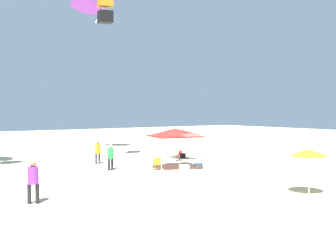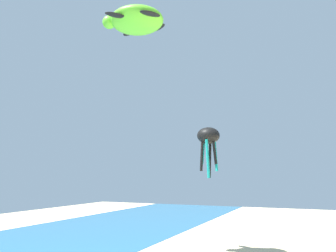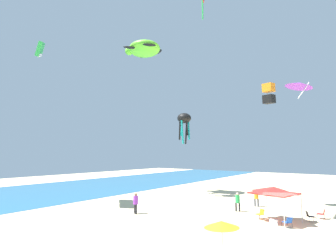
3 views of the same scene
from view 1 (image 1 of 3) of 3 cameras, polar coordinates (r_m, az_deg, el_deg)
The scene contains 13 objects.
ground at distance 26.79m, azimuth 4.50°, elevation -6.59°, with size 120.00×120.00×0.10m, color beige.
canopy_tent at distance 27.30m, azimuth 0.97°, elevation -0.99°, with size 3.61×3.75×2.83m.
beach_umbrella at distance 20.15m, azimuth 19.76°, elevation -3.64°, with size 1.74×1.75×2.25m.
folding_chair_facing_ocean at distance 27.03m, azimuth -1.57°, elevation -5.39°, with size 0.80×0.76×0.82m.
folding_chair_right_of_tent at distance 31.97m, azimuth 1.55°, elevation -4.20°, with size 0.57×0.66×0.82m.
folding_chair_near_cooler at distance 27.30m, azimuth 4.66°, elevation -5.32°, with size 0.79×0.81×0.82m.
folding_chair_left_of_tent at distance 30.32m, azimuth 2.27°, elevation -4.55°, with size 0.75×0.79×0.82m.
cooler_box at distance 26.89m, azimuth 2.39°, elevation -6.01°, with size 0.47×0.66×0.40m.
person_near_umbrella at distance 30.40m, azimuth -10.17°, elevation -3.51°, with size 0.42×0.46×1.76m.
person_far_stroller at distance 27.03m, azimuth -8.35°, elevation -4.19°, with size 0.42×0.46×1.78m.
person_by_tent at distance 18.21m, azimuth -19.00°, elevation -7.19°, with size 0.45×0.47×1.91m.
kite_delta_purple at distance 40.76m, azimuth -11.50°, elevation 16.98°, with size 4.56×4.58×2.79m.
kite_box_orange at distance 33.03m, azimuth -9.11°, elevation 16.45°, with size 1.30×1.25×2.29m.
Camera 1 is at (-20.27, 17.02, 4.07)m, focal length 41.96 mm.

